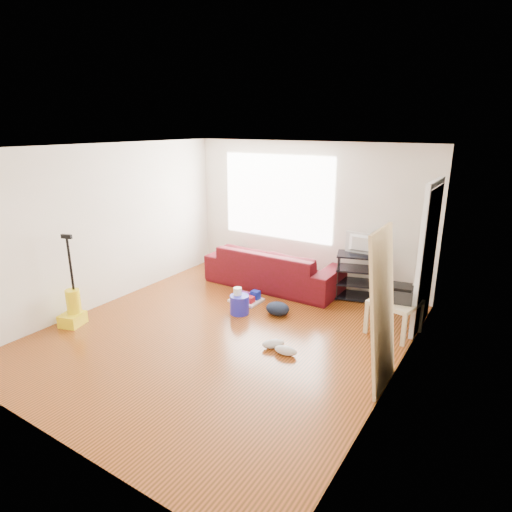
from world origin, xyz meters
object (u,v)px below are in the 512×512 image
Objects in this scene: backpack at (278,315)px; tv_stand at (360,276)px; cleaning_tray at (248,298)px; sofa at (273,286)px; vacuum at (73,309)px; side_table at (395,305)px; bucket at (240,313)px.

tv_stand is at bearing 49.77° from backpack.
cleaning_tray reaches higher than backpack.
sofa is at bearing 114.95° from backpack.
sofa is 3.32m from vacuum.
tv_stand is 4.44m from vacuum.
sofa is 0.84m from cleaning_tray.
sofa is at bearing 173.04° from tv_stand.
sofa is 1.80× the size of vacuum.
sofa is 4.86× the size of cleaning_tray.
side_table is at bearing 4.11° from backpack.
vacuum reaches higher than sofa.
side_table is 1.40× the size of cleaning_tray.
side_table reaches higher than cleaning_tray.
bucket is at bearing 96.58° from sofa.
backpack is at bearing 22.22° from vacuum.
vacuum is at bearing -128.95° from cleaning_tray.
cleaning_tray is 1.36× the size of backpack.
cleaning_tray is at bearing -175.80° from side_table.
sofa reaches higher than backpack.
side_table reaches higher than bucket.
sofa is at bearing 163.83° from side_table.
tv_stand is at bearing 36.78° from cleaning_tray.
backpack is at bearing 27.43° from bucket.
bucket is at bearing 24.92° from vacuum.
sofa is at bearing 96.58° from bucket.
bucket is 0.59× the size of cleaning_tray.
vacuum is at bearing -149.45° from backpack.
cleaning_tray is at bearing -160.56° from tv_stand.
tv_stand is 1.88m from cleaning_tray.
vacuum reaches higher than backpack.
tv_stand is 1.25m from side_table.
side_table is (0.82, -0.94, 0.02)m from tv_stand.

